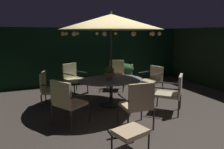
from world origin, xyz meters
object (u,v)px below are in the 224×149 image
Objects in this scene: patio_dining_table at (111,84)px; patio_umbrella at (111,22)px; patio_chair_south at (50,87)px; patio_chair_southwest at (66,100)px; patio_chair_west at (138,102)px; patio_chair_northeast at (153,78)px; potted_plant_back_center at (126,72)px; patio_chair_east at (116,73)px; patio_chair_southeast at (73,76)px; ottoman_footrest at (130,133)px; patio_chair_north at (172,91)px; potted_plant_back_right at (160,73)px; centerpiece_planter at (109,72)px.

patio_umbrella is at bearing 117.90° from patio_dining_table.
patio_chair_southwest is (0.21, -1.29, 0.03)m from patio_chair_south.
patio_dining_table is 1.67m from patio_umbrella.
patio_chair_west reaches higher than patio_chair_southwest.
patio_chair_northeast is at bearing 50.89° from patio_chair_west.
potted_plant_back_center is at bearing 46.48° from patio_chair_southwest.
patio_chair_southwest is (-2.16, -2.34, -0.01)m from patio_chair_east.
patio_chair_south is (-0.82, -1.04, -0.03)m from patio_chair_southeast.
patio_umbrella is at bearing -124.89° from potted_plant_back_center.
patio_chair_northeast is 1.49× the size of ottoman_footrest.
patio_dining_table is 1.82× the size of patio_chair_west.
patio_chair_south reaches higher than patio_chair_northeast.
patio_dining_table is at bearing -62.10° from patio_umbrella.
patio_chair_southwest is at bearing 174.59° from patio_chair_north.
patio_chair_southwest reaches higher than patio_chair_south.
potted_plant_back_right is at bearing 8.85° from potted_plant_back_center.
patio_chair_south reaches higher than potted_plant_back_right.
patio_chair_southwest is 1.29× the size of potted_plant_back_center.
patio_chair_north reaches higher than patio_dining_table.
potted_plant_back_right is at bearing 21.33° from patio_chair_east.
patio_chair_south is 2.00× the size of potted_plant_back_right.
patio_chair_southwest is 1.69m from ottoman_footrest.
patio_chair_north is at bearing -104.59° from patio_chair_northeast.
patio_chair_east is at bearing 60.32° from centerpiece_planter.
patio_chair_southwest is 1.62× the size of ottoman_footrest.
centerpiece_planter is 0.41× the size of patio_chair_south.
patio_chair_southwest is at bearing -104.65° from patio_chair_southeast.
ottoman_footrest is at bearing -126.35° from patio_chair_west.
patio_chair_north is 0.95× the size of patio_chair_east.
patio_chair_southeast is 1.28× the size of potted_plant_back_center.
patio_chair_northeast is 1.94× the size of potted_plant_back_right.
patio_chair_east is at bearing 74.94° from patio_chair_west.
centerpiece_planter is at bearing -143.48° from potted_plant_back_right.
patio_chair_east is 1.07× the size of patio_chair_south.
patio_chair_northeast is 3.51m from ottoman_footrest.
potted_plant_back_center is (2.28, 0.70, -0.15)m from patio_chair_southeast.
patio_dining_table is at bearing -118.11° from patio_chair_east.
patio_dining_table is at bearing 76.09° from ottoman_footrest.
patio_chair_north is at bearing -43.42° from patio_umbrella.
patio_chair_west is 4.11m from potted_plant_back_center.
patio_chair_north is 1.02× the size of patio_chair_south.
patio_chair_west reaches higher than patio_chair_southeast.
patio_chair_north is 2.17m from ottoman_footrest.
patio_chair_south is at bearing 99.16° from patio_chair_southwest.
patio_chair_southeast is 2.09× the size of potted_plant_back_right.
patio_chair_south is (-2.37, -1.04, -0.04)m from patio_chair_east.
potted_plant_back_center is at bearing 55.11° from patio_umbrella.
centerpiece_planter is 2.42m from ottoman_footrest.
patio_chair_southwest is (-1.39, -0.89, -0.02)m from patio_dining_table.
patio_umbrella is at bearing 37.02° from centerpiece_planter.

